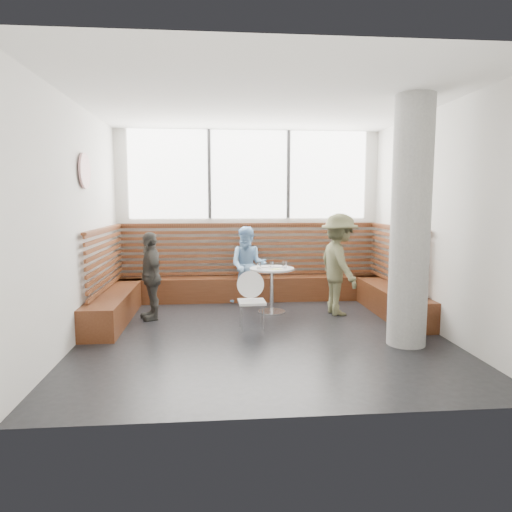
{
  "coord_description": "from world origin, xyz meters",
  "views": [
    {
      "loc": [
        -0.64,
        -6.25,
        1.89
      ],
      "look_at": [
        0.0,
        1.0,
        1.0
      ],
      "focal_mm": 32.0,
      "sensor_mm": 36.0,
      "label": 1
    }
  ],
  "objects": [
    {
      "name": "cafe_table",
      "position": [
        0.29,
        1.25,
        0.55
      ],
      "size": [
        0.74,
        0.74,
        0.76
      ],
      "color": "silver",
      "rests_on": "ground"
    },
    {
      "name": "child_left",
      "position": [
        -1.68,
        1.02,
        0.7
      ],
      "size": [
        0.6,
        0.89,
        1.4
      ],
      "primitive_type": "imported",
      "rotation": [
        0.0,
        0.0,
        -1.22
      ],
      "color": "#42403B",
      "rests_on": "ground"
    },
    {
      "name": "wall_art",
      "position": [
        -2.46,
        0.4,
        2.3
      ],
      "size": [
        0.03,
        0.5,
        0.5
      ],
      "primitive_type": "cylinder",
      "rotation": [
        0.0,
        1.57,
        0.0
      ],
      "color": "white",
      "rests_on": "room"
    },
    {
      "name": "glass_mid",
      "position": [
        0.29,
        1.25,
        0.82
      ],
      "size": [
        0.07,
        0.07,
        0.11
      ],
      "primitive_type": "cylinder",
      "color": "white",
      "rests_on": "cafe_table"
    },
    {
      "name": "glass_right",
      "position": [
        0.5,
        1.23,
        0.82
      ],
      "size": [
        0.08,
        0.08,
        0.12
      ],
      "primitive_type": "cylinder",
      "color": "white",
      "rests_on": "cafe_table"
    },
    {
      "name": "booth",
      "position": [
        0.0,
        1.77,
        0.41
      ],
      "size": [
        5.0,
        2.5,
        1.44
      ],
      "color": "#4A2512",
      "rests_on": "ground"
    },
    {
      "name": "adult_man",
      "position": [
        1.38,
        1.05,
        0.84
      ],
      "size": [
        0.77,
        1.16,
        1.68
      ],
      "primitive_type": "imported",
      "rotation": [
        0.0,
        0.0,
        1.72
      ],
      "color": "brown",
      "rests_on": "ground"
    },
    {
      "name": "menu_card",
      "position": [
        0.34,
        1.11,
        0.77
      ],
      "size": [
        0.22,
        0.19,
        0.0
      ],
      "primitive_type": "cube",
      "rotation": [
        0.0,
        0.0,
        0.42
      ],
      "color": "#A5C64C",
      "rests_on": "cafe_table"
    },
    {
      "name": "child_back",
      "position": [
        -0.06,
        1.96,
        0.71
      ],
      "size": [
        0.78,
        0.67,
        1.42
      ],
      "primitive_type": "imported",
      "rotation": [
        0.0,
        0.0,
        -0.21
      ],
      "color": "#86B7E9",
      "rests_on": "ground"
    },
    {
      "name": "glass_left",
      "position": [
        0.07,
        1.18,
        0.82
      ],
      "size": [
        0.07,
        0.07,
        0.11
      ],
      "primitive_type": "cylinder",
      "color": "white",
      "rests_on": "cafe_table"
    },
    {
      "name": "plate_near",
      "position": [
        0.15,
        1.34,
        0.77
      ],
      "size": [
        0.21,
        0.21,
        0.01
      ],
      "primitive_type": "cylinder",
      "color": "white",
      "rests_on": "cafe_table"
    },
    {
      "name": "plate_far",
      "position": [
        0.41,
        1.37,
        0.77
      ],
      "size": [
        0.19,
        0.19,
        0.01
      ],
      "primitive_type": "cylinder",
      "color": "white",
      "rests_on": "cafe_table"
    },
    {
      "name": "room",
      "position": [
        0.0,
        0.0,
        1.6
      ],
      "size": [
        5.0,
        5.0,
        3.2
      ],
      "color": "silver",
      "rests_on": "ground"
    },
    {
      "name": "cafe_chair",
      "position": [
        -0.13,
        0.32,
        0.49
      ],
      "size": [
        0.41,
        0.4,
        0.85
      ],
      "rotation": [
        0.0,
        0.0,
        0.03
      ],
      "color": "white",
      "rests_on": "ground"
    },
    {
      "name": "concrete_column",
      "position": [
        1.85,
        -0.6,
        1.6
      ],
      "size": [
        0.5,
        0.5,
        3.2
      ],
      "primitive_type": "cylinder",
      "color": "gray",
      "rests_on": "ground"
    }
  ]
}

